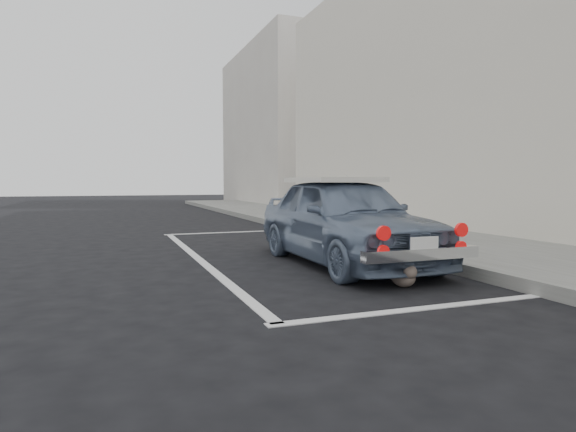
# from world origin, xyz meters

# --- Properties ---
(ground) EXTENTS (80.00, 80.00, 0.00)m
(ground) POSITION_xyz_m (0.00, 0.00, 0.00)
(ground) COLOR black
(ground) RESTS_ON ground
(sidewalk) EXTENTS (2.80, 40.00, 0.15)m
(sidewalk) POSITION_xyz_m (3.20, 2.00, 0.07)
(sidewalk) COLOR #62625E
(sidewalk) RESTS_ON ground
(shop_building) EXTENTS (3.50, 18.00, 7.00)m
(shop_building) POSITION_xyz_m (6.33, 4.00, 3.49)
(shop_building) COLOR silver
(shop_building) RESTS_ON ground
(building_far) EXTENTS (3.50, 10.00, 8.00)m
(building_far) POSITION_xyz_m (6.35, 20.00, 4.00)
(building_far) COLOR #B9B1A8
(building_far) RESTS_ON ground
(pline_rear) EXTENTS (3.00, 0.12, 0.01)m
(pline_rear) POSITION_xyz_m (0.50, -0.50, 0.00)
(pline_rear) COLOR silver
(pline_rear) RESTS_ON ground
(pline_front) EXTENTS (3.00, 0.12, 0.01)m
(pline_front) POSITION_xyz_m (0.50, 6.50, 0.00)
(pline_front) COLOR silver
(pline_front) RESTS_ON ground
(pline_side) EXTENTS (0.12, 7.00, 0.01)m
(pline_side) POSITION_xyz_m (-0.90, 3.00, 0.00)
(pline_side) COLOR silver
(pline_side) RESTS_ON ground
(retro_coupe) EXTENTS (1.46, 3.61, 1.23)m
(retro_coupe) POSITION_xyz_m (0.91, 1.87, 0.62)
(retro_coupe) COLOR slate
(retro_coupe) RESTS_ON ground
(cat) EXTENTS (0.28, 0.53, 0.29)m
(cat) POSITION_xyz_m (0.82, 0.32, 0.13)
(cat) COLOR #65574D
(cat) RESTS_ON ground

